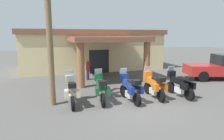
# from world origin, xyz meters

# --- Properties ---
(ground_plane) EXTENTS (80.00, 80.00, 0.00)m
(ground_plane) POSITION_xyz_m (0.00, 0.00, 0.00)
(ground_plane) COLOR #514F4C
(motel_building) EXTENTS (13.97, 11.74, 3.91)m
(motel_building) POSITION_xyz_m (-0.07, 11.59, 2.00)
(motel_building) COLOR beige
(motel_building) RESTS_ON ground_plane
(motorcycle_cream) EXTENTS (0.70, 2.21, 1.61)m
(motorcycle_cream) POSITION_xyz_m (-3.18, 0.79, 0.70)
(motorcycle_cream) COLOR black
(motorcycle_cream) RESTS_ON ground_plane
(motorcycle_green) EXTENTS (0.73, 2.21, 1.61)m
(motorcycle_green) POSITION_xyz_m (-1.70, 0.81, 0.70)
(motorcycle_green) COLOR black
(motorcycle_green) RESTS_ON ground_plane
(motorcycle_blue) EXTENTS (0.73, 2.21, 1.61)m
(motorcycle_blue) POSITION_xyz_m (-0.21, 0.49, 0.70)
(motorcycle_blue) COLOR black
(motorcycle_blue) RESTS_ON ground_plane
(motorcycle_orange) EXTENTS (0.70, 2.21, 1.61)m
(motorcycle_orange) POSITION_xyz_m (1.28, 0.67, 0.70)
(motorcycle_orange) COLOR black
(motorcycle_orange) RESTS_ON ground_plane
(motorcycle_black) EXTENTS (0.73, 2.21, 1.61)m
(motorcycle_black) POSITION_xyz_m (2.77, 0.45, 0.70)
(motorcycle_black) COLOR black
(motorcycle_black) RESTS_ON ground_plane
(pedestrian) EXTENTS (0.35, 0.45, 1.61)m
(pedestrian) POSITION_xyz_m (-1.47, 6.12, 0.92)
(pedestrian) COLOR #3F334C
(pedestrian) RESTS_ON ground_plane
(pickup_truck_red) EXTENTS (5.52, 3.23, 1.95)m
(pickup_truck_red) POSITION_xyz_m (8.56, 3.35, 0.94)
(pickup_truck_red) COLOR black
(pickup_truck_red) RESTS_ON ground_plane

